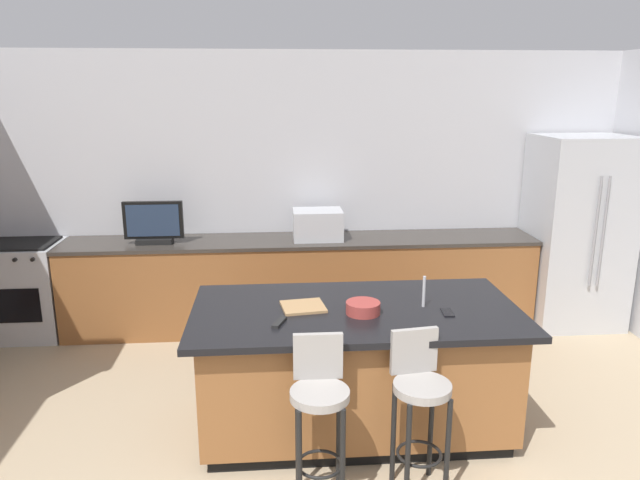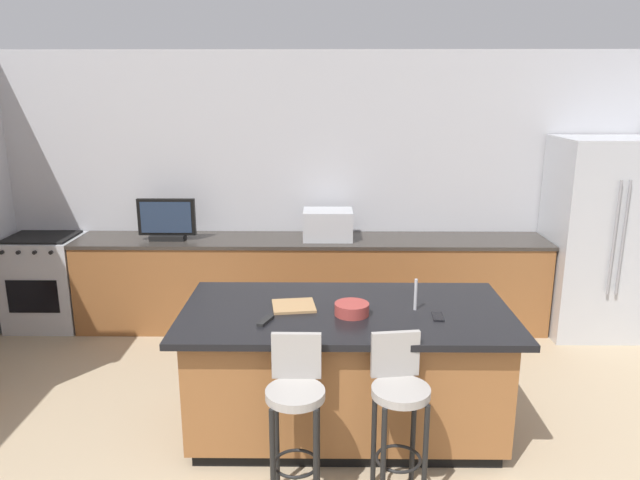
{
  "view_description": "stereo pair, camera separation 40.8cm",
  "coord_description": "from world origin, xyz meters",
  "px_view_note": "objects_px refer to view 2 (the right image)",
  "views": [
    {
      "loc": [
        -0.36,
        -1.92,
        2.38
      ],
      "look_at": [
        0.01,
        2.6,
        1.2
      ],
      "focal_mm": 33.14,
      "sensor_mm": 36.0,
      "label": 1
    },
    {
      "loc": [
        0.05,
        -1.94,
        2.38
      ],
      "look_at": [
        0.01,
        2.6,
        1.2
      ],
      "focal_mm": 33.14,
      "sensor_mm": 36.0,
      "label": 2
    }
  ],
  "objects_px": {
    "refrigerator": "(597,237)",
    "tv_monitor": "(167,221)",
    "bar_stool_left": "(296,406)",
    "kitchen_island": "(345,369)",
    "bar_stool_right": "(399,403)",
    "cell_phone": "(438,317)",
    "tv_remote": "(266,321)",
    "microwave": "(328,225)",
    "fruit_bowl": "(352,309)",
    "cutting_board": "(294,306)",
    "range_oven": "(46,281)"
  },
  "relations": [
    {
      "from": "cell_phone",
      "to": "cutting_board",
      "type": "height_order",
      "value": "cutting_board"
    },
    {
      "from": "refrigerator",
      "to": "bar_stool_left",
      "type": "bearing_deg",
      "value": -137.82
    },
    {
      "from": "tv_monitor",
      "to": "bar_stool_left",
      "type": "relative_size",
      "value": 0.56
    },
    {
      "from": "cell_phone",
      "to": "tv_remote",
      "type": "height_order",
      "value": "tv_remote"
    },
    {
      "from": "range_oven",
      "to": "kitchen_island",
      "type": "bearing_deg",
      "value": -32.36
    },
    {
      "from": "cutting_board",
      "to": "fruit_bowl",
      "type": "bearing_deg",
      "value": -18.74
    },
    {
      "from": "fruit_bowl",
      "to": "tv_remote",
      "type": "height_order",
      "value": "fruit_bowl"
    },
    {
      "from": "kitchen_island",
      "to": "cutting_board",
      "type": "xyz_separation_m",
      "value": [
        -0.36,
        0.04,
        0.45
      ]
    },
    {
      "from": "cell_phone",
      "to": "refrigerator",
      "type": "bearing_deg",
      "value": 49.79
    },
    {
      "from": "refrigerator",
      "to": "range_oven",
      "type": "distance_m",
      "value": 5.5
    },
    {
      "from": "cell_phone",
      "to": "tv_remote",
      "type": "distance_m",
      "value": 1.13
    },
    {
      "from": "cell_phone",
      "to": "fruit_bowl",
      "type": "bearing_deg",
      "value": -179.79
    },
    {
      "from": "range_oven",
      "to": "fruit_bowl",
      "type": "relative_size",
      "value": 4.09
    },
    {
      "from": "refrigerator",
      "to": "tv_monitor",
      "type": "height_order",
      "value": "refrigerator"
    },
    {
      "from": "refrigerator",
      "to": "cutting_board",
      "type": "relative_size",
      "value": 6.68
    },
    {
      "from": "range_oven",
      "to": "microwave",
      "type": "height_order",
      "value": "microwave"
    },
    {
      "from": "bar_stool_left",
      "to": "tv_remote",
      "type": "distance_m",
      "value": 0.64
    },
    {
      "from": "kitchen_island",
      "to": "cutting_board",
      "type": "relative_size",
      "value": 7.79
    },
    {
      "from": "bar_stool_left",
      "to": "bar_stool_right",
      "type": "height_order",
      "value": "bar_stool_left"
    },
    {
      "from": "microwave",
      "to": "fruit_bowl",
      "type": "xyz_separation_m",
      "value": [
        0.15,
        -1.98,
        -0.12
      ]
    },
    {
      "from": "fruit_bowl",
      "to": "tv_remote",
      "type": "bearing_deg",
      "value": -166.53
    },
    {
      "from": "tv_monitor",
      "to": "cutting_board",
      "type": "xyz_separation_m",
      "value": [
        1.33,
        -1.79,
        -0.19
      ]
    },
    {
      "from": "bar_stool_right",
      "to": "tv_remote",
      "type": "distance_m",
      "value": 0.99
    },
    {
      "from": "kitchen_island",
      "to": "cell_phone",
      "type": "xyz_separation_m",
      "value": [
        0.6,
        -0.13,
        0.45
      ]
    },
    {
      "from": "microwave",
      "to": "bar_stool_left",
      "type": "relative_size",
      "value": 0.48
    },
    {
      "from": "range_oven",
      "to": "bar_stool_left",
      "type": "relative_size",
      "value": 0.94
    },
    {
      "from": "microwave",
      "to": "tv_remote",
      "type": "bearing_deg",
      "value": -100.95
    },
    {
      "from": "refrigerator",
      "to": "tv_monitor",
      "type": "xyz_separation_m",
      "value": [
        -4.19,
        0.03,
        0.15
      ]
    },
    {
      "from": "cell_phone",
      "to": "tv_remote",
      "type": "relative_size",
      "value": 0.88
    },
    {
      "from": "tv_monitor",
      "to": "cutting_board",
      "type": "distance_m",
      "value": 2.24
    },
    {
      "from": "tv_remote",
      "to": "cutting_board",
      "type": "distance_m",
      "value": 0.32
    },
    {
      "from": "refrigerator",
      "to": "bar_stool_left",
      "type": "height_order",
      "value": "refrigerator"
    },
    {
      "from": "bar_stool_right",
      "to": "cell_phone",
      "type": "distance_m",
      "value": 0.71
    },
    {
      "from": "kitchen_island",
      "to": "bar_stool_right",
      "type": "xyz_separation_m",
      "value": [
        0.29,
        -0.68,
        0.13
      ]
    },
    {
      "from": "cutting_board",
      "to": "cell_phone",
      "type": "bearing_deg",
      "value": -10.23
    },
    {
      "from": "fruit_bowl",
      "to": "cutting_board",
      "type": "bearing_deg",
      "value": 161.26
    },
    {
      "from": "tv_remote",
      "to": "refrigerator",
      "type": "bearing_deg",
      "value": 54.5
    },
    {
      "from": "fruit_bowl",
      "to": "refrigerator",
      "type": "bearing_deg",
      "value": 37.58
    },
    {
      "from": "cell_phone",
      "to": "tv_remote",
      "type": "xyz_separation_m",
      "value": [
        -1.13,
        -0.09,
        0.01
      ]
    },
    {
      "from": "fruit_bowl",
      "to": "bar_stool_right",
      "type": "bearing_deg",
      "value": -66.77
    },
    {
      "from": "kitchen_island",
      "to": "refrigerator",
      "type": "relative_size",
      "value": 1.17
    },
    {
      "from": "refrigerator",
      "to": "microwave",
      "type": "xyz_separation_m",
      "value": [
        -2.62,
        0.08,
        0.1
      ]
    },
    {
      "from": "fruit_bowl",
      "to": "cell_phone",
      "type": "xyz_separation_m",
      "value": [
        0.57,
        -0.04,
        -0.04
      ]
    },
    {
      "from": "microwave",
      "to": "cutting_board",
      "type": "bearing_deg",
      "value": -97.44
    },
    {
      "from": "bar_stool_right",
      "to": "refrigerator",
      "type": "bearing_deg",
      "value": 40.41
    },
    {
      "from": "tv_monitor",
      "to": "range_oven",
      "type": "bearing_deg",
      "value": 177.73
    },
    {
      "from": "bar_stool_left",
      "to": "range_oven",
      "type": "bearing_deg",
      "value": 136.0
    },
    {
      "from": "fruit_bowl",
      "to": "cutting_board",
      "type": "height_order",
      "value": "fruit_bowl"
    },
    {
      "from": "tv_monitor",
      "to": "bar_stool_left",
      "type": "xyz_separation_m",
      "value": [
        1.38,
        -2.58,
        -0.5
      ]
    },
    {
      "from": "refrigerator",
      "to": "tv_monitor",
      "type": "bearing_deg",
      "value": 179.59
    }
  ]
}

